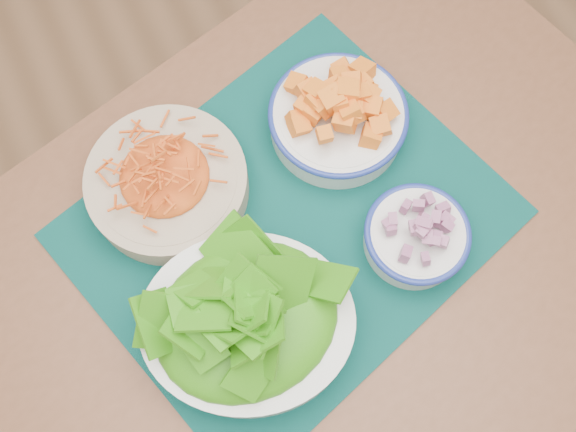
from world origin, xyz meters
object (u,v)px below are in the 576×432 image
object	(u,v)px
onion_bowl	(417,235)
placemat	(288,223)
squash_bowl	(338,114)
lettuce_bowl	(247,320)
carrot_bowl	(166,180)
table	(292,292)

from	to	relation	value
onion_bowl	placemat	bearing A→B (deg)	144.96
squash_bowl	lettuce_bowl	distance (m)	0.32
carrot_bowl	onion_bowl	world-z (taller)	carrot_bowl
table	carrot_bowl	distance (m)	0.26
carrot_bowl	squash_bowl	world-z (taller)	squash_bowl
squash_bowl	placemat	bearing A→B (deg)	-141.27
carrot_bowl	squash_bowl	bearing A→B (deg)	-2.91
onion_bowl	carrot_bowl	bearing A→B (deg)	141.62
carrot_bowl	lettuce_bowl	bearing A→B (deg)	-84.91
placemat	lettuce_bowl	bearing A→B (deg)	-151.35
table	carrot_bowl	world-z (taller)	carrot_bowl
carrot_bowl	onion_bowl	xyz separation A→B (m)	(0.28, -0.22, -0.00)
carrot_bowl	placemat	bearing A→B (deg)	-41.74
table	onion_bowl	xyz separation A→B (m)	(0.17, -0.03, 0.14)
table	squash_bowl	bearing A→B (deg)	33.23
carrot_bowl	squash_bowl	xyz separation A→B (m)	(0.26, -0.01, 0.01)
carrot_bowl	table	bearing A→B (deg)	-61.22
table	squash_bowl	distance (m)	0.28
placemat	squash_bowl	distance (m)	0.17
squash_bowl	lettuce_bowl	xyz separation A→B (m)	(-0.24, -0.22, 0.01)
placemat	table	bearing A→B (deg)	-127.86
carrot_bowl	lettuce_bowl	world-z (taller)	lettuce_bowl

